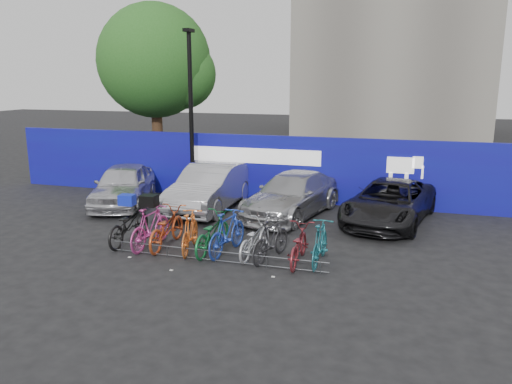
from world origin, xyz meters
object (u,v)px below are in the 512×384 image
at_px(bike_1, 150,227).
at_px(bike_2, 166,228).
at_px(lamppost, 191,111).
at_px(bike_6, 254,239).
at_px(bike_8, 298,245).
at_px(bike_rack, 215,256).
at_px(car_0, 124,185).
at_px(car_2, 292,195).
at_px(car_1, 210,187).
at_px(bike_4, 212,233).
at_px(bike_0, 129,224).
at_px(bike_9, 320,243).
at_px(tree, 160,64).
at_px(car_3, 389,202).
at_px(bike_5, 227,232).
at_px(bike_7, 271,239).
at_px(bike_3, 190,231).

xyz_separation_m(bike_1, bike_2, (0.39, 0.15, -0.04)).
bearing_deg(lamppost, bike_1, -78.05).
distance_m(bike_6, bike_8, 1.18).
bearing_deg(bike_rack, car_0, 139.57).
distance_m(car_2, bike_6, 4.12).
bearing_deg(car_2, car_0, -161.97).
bearing_deg(lamppost, car_1, -46.21).
height_order(bike_4, bike_6, bike_4).
xyz_separation_m(car_2, bike_0, (-3.65, -4.08, -0.15)).
bearing_deg(bike_9, bike_0, 0.38).
height_order(car_0, bike_9, car_0).
bearing_deg(bike_0, tree, -68.58).
distance_m(car_2, bike_9, 4.48).
distance_m(car_2, bike_0, 5.48).
distance_m(car_0, bike_4, 6.10).
relative_size(lamppost, bike_4, 3.12).
relative_size(tree, bike_4, 3.98).
distance_m(tree, bike_6, 13.33).
bearing_deg(car_1, car_2, 1.14).
relative_size(bike_rack, car_2, 1.18).
relative_size(bike_0, bike_2, 1.01).
bearing_deg(bike_8, tree, -50.12).
bearing_deg(car_3, bike_5, -121.24).
distance_m(bike_2, bike_6, 2.46).
xyz_separation_m(bike_0, bike_2, (1.14, -0.01, -0.01)).
bearing_deg(tree, bike_7, -51.49).
xyz_separation_m(bike_6, bike_9, (1.67, -0.06, 0.07)).
bearing_deg(car_0, tree, 86.67).
relative_size(bike_rack, bike_4, 2.86).
distance_m(bike_0, bike_2, 1.14).
bearing_deg(car_3, lamppost, -177.70).
height_order(bike_rack, car_1, car_1).
relative_size(car_3, bike_1, 2.50).
xyz_separation_m(bike_4, bike_8, (2.30, -0.17, -0.04)).
bearing_deg(car_0, bike_1, -68.70).
height_order(bike_rack, bike_6, bike_6).
relative_size(bike_rack, bike_6, 3.15).
distance_m(bike_0, bike_7, 4.07).
xyz_separation_m(car_0, bike_8, (7.13, -3.90, -0.26)).
bearing_deg(bike_6, bike_3, 11.41).
bearing_deg(bike_6, bike_7, 171.47).
relative_size(car_0, bike_0, 2.12).
bearing_deg(car_3, car_0, -165.67).
relative_size(car_2, bike_4, 2.41).
height_order(car_0, bike_3, car_0).
xyz_separation_m(car_3, bike_4, (-4.29, -4.13, -0.14)).
xyz_separation_m(bike_0, bike_3, (1.89, -0.16, 0.00)).
xyz_separation_m(lamppost, car_0, (-1.97, -1.60, -2.54)).
distance_m(lamppost, car_3, 7.70).
height_order(lamppost, bike_0, lamppost).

